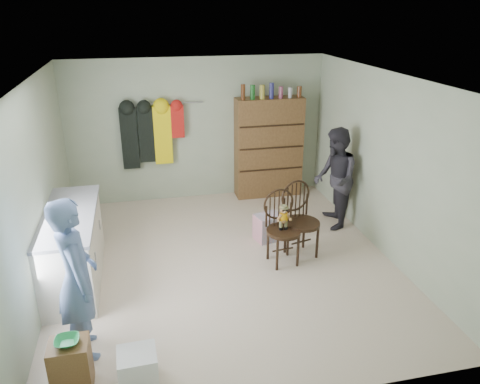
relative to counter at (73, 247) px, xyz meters
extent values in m
plane|color=beige|center=(1.95, 0.00, -0.47)|extent=(5.00, 5.00, 0.00)
plane|color=#AAB598|center=(1.95, 2.50, 0.78)|extent=(4.50, 0.00, 4.50)
plane|color=#AAB598|center=(-0.30, 0.00, 0.78)|extent=(0.00, 5.00, 5.00)
plane|color=#AAB598|center=(4.20, 0.00, 0.78)|extent=(0.00, 5.00, 5.00)
plane|color=white|center=(1.95, 0.00, 2.03)|extent=(5.00, 5.00, 0.00)
cube|color=silver|center=(0.00, 0.00, -0.02)|extent=(0.60, 1.80, 0.90)
cube|color=slate|center=(0.00, 0.00, 0.45)|extent=(0.64, 1.86, 0.04)
cylinder|color=#99999E|center=(0.31, -0.45, 0.07)|extent=(0.02, 0.02, 0.14)
cylinder|color=#99999E|center=(0.31, 0.45, 0.07)|extent=(0.02, 0.02, 0.14)
cube|color=brown|center=(0.15, -1.91, -0.22)|extent=(0.35, 0.30, 0.50)
imported|color=#239950|center=(0.15, -1.91, 0.06)|extent=(0.22, 0.22, 0.05)
cube|color=white|center=(0.74, -1.98, -0.30)|extent=(0.37, 0.35, 0.34)
cylinder|color=black|center=(2.72, -0.17, 0.01)|extent=(0.51, 0.51, 0.05)
cylinder|color=black|center=(2.59, -0.34, -0.24)|extent=(0.04, 0.04, 0.46)
cylinder|color=black|center=(2.89, -0.30, -0.24)|extent=(0.04, 0.04, 0.46)
cylinder|color=black|center=(2.55, -0.03, -0.24)|extent=(0.04, 0.04, 0.46)
cylinder|color=black|center=(2.85, 0.01, -0.24)|extent=(0.04, 0.04, 0.46)
torus|color=black|center=(2.69, 0.01, 0.33)|extent=(0.44, 0.08, 0.44)
cylinder|color=black|center=(2.51, -0.02, 0.18)|extent=(0.03, 0.03, 0.30)
cylinder|color=black|center=(2.88, 0.03, 0.18)|extent=(0.03, 0.03, 0.30)
cylinder|color=#EB9F0C|center=(2.72, -0.15, 0.21)|extent=(0.11, 0.11, 0.10)
cylinder|color=#475128|center=(2.72, -0.15, 0.11)|extent=(0.07, 0.07, 0.16)
sphere|color=#9E7042|center=(2.72, -0.15, 0.31)|extent=(0.10, 0.10, 0.10)
cylinder|color=#475128|center=(2.72, -0.15, 0.36)|extent=(0.09, 0.09, 0.03)
cube|color=black|center=(2.72, -0.19, 0.32)|extent=(0.07, 0.01, 0.02)
cylinder|color=black|center=(3.03, -0.02, 0.03)|extent=(0.58, 0.58, 0.05)
cylinder|color=black|center=(2.92, -0.22, -0.23)|extent=(0.04, 0.04, 0.48)
cylinder|color=black|center=(3.22, -0.14, -0.23)|extent=(0.04, 0.04, 0.48)
cylinder|color=black|center=(2.83, 0.10, -0.23)|extent=(0.04, 0.04, 0.48)
cylinder|color=black|center=(3.14, 0.18, -0.23)|extent=(0.04, 0.04, 0.48)
torus|color=black|center=(2.98, 0.16, 0.37)|extent=(0.46, 0.15, 0.46)
cylinder|color=black|center=(2.80, 0.10, 0.21)|extent=(0.03, 0.03, 0.32)
cylinder|color=black|center=(3.17, 0.20, 0.21)|extent=(0.03, 0.03, 0.32)
cube|color=#E5727C|center=(2.71, 0.54, -0.27)|extent=(0.44, 0.38, 0.40)
imported|color=#576E9F|center=(0.22, -1.40, 0.38)|extent=(0.55, 0.70, 1.70)
imported|color=#2D2B33|center=(3.84, 0.78, 0.33)|extent=(0.75, 0.89, 1.60)
cube|color=brown|center=(3.20, 2.30, 0.43)|extent=(1.20, 0.38, 1.80)
cube|color=black|center=(3.20, 2.11, 0.08)|extent=(1.16, 0.02, 0.03)
cube|color=black|center=(3.20, 2.11, 0.48)|extent=(1.16, 0.02, 0.03)
cube|color=black|center=(3.20, 2.11, 0.88)|extent=(1.16, 0.02, 0.03)
cylinder|color=#592D14|center=(2.70, 2.20, 1.46)|extent=(0.07, 0.07, 0.26)
cylinder|color=#19591E|center=(2.87, 2.20, 1.45)|extent=(0.08, 0.08, 0.25)
cylinder|color=#A59933|center=(3.03, 2.20, 1.45)|extent=(0.09, 0.09, 0.24)
cylinder|color=navy|center=(3.20, 2.20, 1.46)|extent=(0.08, 0.08, 0.27)
cylinder|color=#8C3F59|center=(3.37, 2.20, 1.43)|extent=(0.08, 0.08, 0.20)
cylinder|color=#B2B2B7|center=(3.53, 2.20, 1.42)|extent=(0.07, 0.07, 0.18)
cylinder|color=#592D14|center=(3.70, 2.20, 1.43)|extent=(0.08, 0.08, 0.20)
cylinder|color=#99999E|center=(1.55, 2.44, 1.28)|extent=(1.00, 0.02, 0.02)
cube|color=black|center=(0.77, 2.38, 0.72)|extent=(0.28, 0.10, 1.05)
cube|color=black|center=(1.05, 2.38, 0.77)|extent=(0.26, 0.10, 0.95)
cube|color=yellow|center=(1.33, 2.38, 0.75)|extent=(0.30, 0.10, 1.00)
cube|color=red|center=(1.59, 2.38, 0.97)|extent=(0.22, 0.10, 0.55)
camera|label=1|loc=(0.92, -5.52, 2.85)|focal=35.00mm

